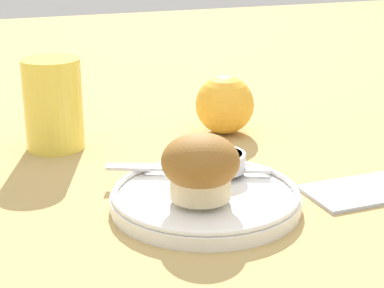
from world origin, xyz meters
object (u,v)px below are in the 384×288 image
Objects in this scene: muffin at (196,167)px; butter_knife at (188,168)px; juice_glass at (53,104)px; orange_fruit at (225,105)px.

muffin reaches higher than butter_knife.
juice_glass reaches higher than butter_knife.
butter_knife is (0.02, 0.07, -0.03)m from muffin.
juice_glass is (-0.09, 0.26, 0.01)m from muffin.
orange_fruit is (0.14, 0.24, -0.01)m from muffin.
orange_fruit is at bearing 59.88° from muffin.
muffin is 0.66× the size of juice_glass.
juice_glass reaches higher than muffin.
muffin is 0.28m from juice_glass.
juice_glass is at bearing 109.86° from muffin.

